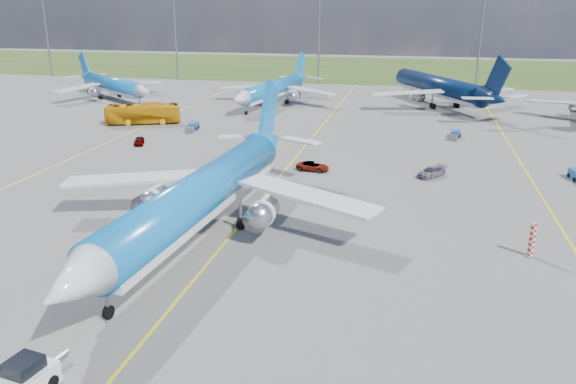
% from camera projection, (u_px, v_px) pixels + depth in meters
% --- Properties ---
extents(ground, '(400.00, 400.00, 0.00)m').
position_uv_depth(ground, '(205.00, 267.00, 45.41)').
color(ground, '#575754').
rests_on(ground, ground).
extents(grass_strip, '(400.00, 80.00, 0.01)m').
position_uv_depth(grass_strip, '(369.00, 69.00, 184.02)').
color(grass_strip, '#2D4719').
rests_on(grass_strip, ground).
extents(taxiway_lines, '(60.25, 160.00, 0.02)m').
position_uv_depth(taxiway_lines, '(285.00, 172.00, 70.97)').
color(taxiway_lines, yellow).
rests_on(taxiway_lines, ground).
extents(floodlight_masts, '(202.20, 0.50, 22.70)m').
position_uv_depth(floodlight_masts, '(397.00, 36.00, 140.94)').
color(floodlight_masts, slate).
rests_on(floodlight_masts, ground).
extents(warning_post, '(0.50, 0.50, 3.00)m').
position_uv_depth(warning_post, '(532.00, 240.00, 46.83)').
color(warning_post, red).
rests_on(warning_post, ground).
extents(bg_jet_nw, '(44.88, 43.01, 9.35)m').
position_uv_depth(bg_jet_nw, '(115.00, 99.00, 124.76)').
color(bg_jet_nw, blue).
rests_on(bg_jet_nw, ground).
extents(bg_jet_nnw, '(33.90, 40.94, 9.59)m').
position_uv_depth(bg_jet_nnw, '(273.00, 105.00, 117.91)').
color(bg_jet_nnw, blue).
rests_on(bg_jet_nnw, ground).
extents(bg_jet_n, '(50.58, 54.79, 11.55)m').
position_uv_depth(bg_jet_n, '(437.00, 106.00, 116.95)').
color(bg_jet_n, '#07193C').
rests_on(bg_jet_n, ground).
extents(main_airliner, '(36.83, 46.66, 11.64)m').
position_uv_depth(main_airliner, '(203.00, 236.00, 51.37)').
color(main_airliner, blue).
rests_on(main_airliner, ground).
extents(pushback_tug, '(2.86, 6.01, 2.00)m').
position_uv_depth(pushback_tug, '(18.00, 384.00, 30.13)').
color(pushback_tug, silver).
rests_on(pushback_tug, ground).
extents(apron_bus, '(13.14, 7.50, 3.60)m').
position_uv_depth(apron_bus, '(143.00, 114.00, 98.87)').
color(apron_bus, orange).
rests_on(apron_bus, ground).
extents(service_car_a, '(2.46, 3.64, 1.15)m').
position_uv_depth(service_car_a, '(139.00, 141.00, 84.60)').
color(service_car_a, '#999999').
rests_on(service_car_a, ground).
extents(service_car_b, '(4.37, 2.42, 1.16)m').
position_uv_depth(service_car_b, '(313.00, 166.00, 71.32)').
color(service_car_b, '#999999').
rests_on(service_car_b, ground).
extents(service_car_c, '(3.97, 4.39, 1.23)m').
position_uv_depth(service_car_c, '(431.00, 172.00, 68.81)').
color(service_car_c, '#999999').
rests_on(service_car_c, ground).
extents(baggage_tug_c, '(1.97, 4.94, 1.08)m').
position_uv_depth(baggage_tug_c, '(192.00, 127.00, 94.14)').
color(baggage_tug_c, navy).
rests_on(baggage_tug_c, ground).
extents(baggage_tug_e, '(1.94, 4.63, 1.01)m').
position_uv_depth(baggage_tug_e, '(455.00, 135.00, 88.67)').
color(baggage_tug_e, '#1A409F').
rests_on(baggage_tug_e, ground).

